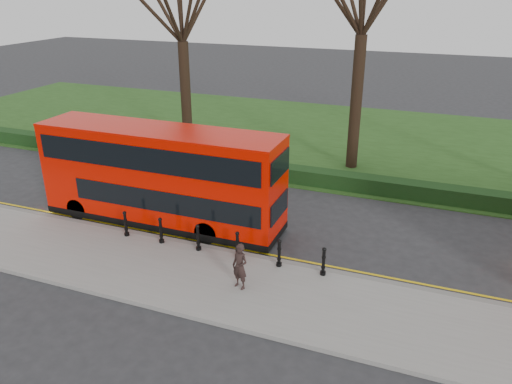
% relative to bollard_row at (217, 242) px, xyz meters
% --- Properties ---
extents(ground, '(120.00, 120.00, 0.00)m').
position_rel_bollard_row_xyz_m(ground, '(0.71, 1.35, -0.65)').
color(ground, '#28282B').
rests_on(ground, ground).
extents(pavement, '(60.00, 4.00, 0.15)m').
position_rel_bollard_row_xyz_m(pavement, '(0.71, -1.65, -0.57)').
color(pavement, gray).
rests_on(pavement, ground).
extents(kerb, '(60.00, 0.25, 0.16)m').
position_rel_bollard_row_xyz_m(kerb, '(0.71, 0.35, -0.57)').
color(kerb, slate).
rests_on(kerb, ground).
extents(grass_verge, '(60.00, 18.00, 0.06)m').
position_rel_bollard_row_xyz_m(grass_verge, '(0.71, 16.35, -0.62)').
color(grass_verge, '#244717').
rests_on(grass_verge, ground).
extents(hedge, '(60.00, 0.90, 0.80)m').
position_rel_bollard_row_xyz_m(hedge, '(0.71, 8.15, -0.25)').
color(hedge, black).
rests_on(hedge, ground).
extents(yellow_line_outer, '(60.00, 0.10, 0.01)m').
position_rel_bollard_row_xyz_m(yellow_line_outer, '(0.71, 0.65, -0.64)').
color(yellow_line_outer, yellow).
rests_on(yellow_line_outer, ground).
extents(yellow_line_inner, '(60.00, 0.10, 0.01)m').
position_rel_bollard_row_xyz_m(yellow_line_inner, '(0.71, 0.85, -0.64)').
color(yellow_line_inner, yellow).
rests_on(yellow_line_inner, ground).
extents(tree_left, '(7.28, 7.28, 11.37)m').
position_rel_bollard_row_xyz_m(tree_left, '(-7.29, 11.35, 7.62)').
color(tree_left, black).
rests_on(tree_left, ground).
extents(bollard_row, '(8.05, 0.15, 1.00)m').
position_rel_bollard_row_xyz_m(bollard_row, '(0.00, 0.00, 0.00)').
color(bollard_row, black).
rests_on(bollard_row, pavement).
extents(bus_lead, '(10.20, 2.34, 4.06)m').
position_rel_bollard_row_xyz_m(bus_lead, '(-3.36, 1.83, 1.39)').
color(bus_lead, red).
rests_on(bus_lead, ground).
extents(pedestrian, '(0.67, 0.55, 1.57)m').
position_rel_bollard_row_xyz_m(pedestrian, '(1.61, -1.72, 0.29)').
color(pedestrian, black).
rests_on(pedestrian, pavement).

